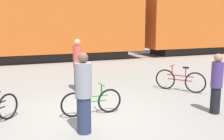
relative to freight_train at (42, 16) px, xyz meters
name	(u,v)px	position (x,y,z in m)	size (l,w,h in m)	color
ground_plane	(91,116)	(0.00, -10.47, -2.77)	(80.00, 80.00, 0.00)	gray
freight_train	(42,16)	(0.00, 0.00, 0.00)	(39.20, 2.93, 5.27)	black
rail_near	(46,62)	(0.00, -0.72, -2.76)	(51.20, 0.07, 0.01)	#4C4238
rail_far	(43,59)	(0.00, 0.72, -2.76)	(51.20, 0.07, 0.01)	#4C4238
bicycle_maroon	(180,80)	(3.63, -9.14, -2.38)	(1.16, 1.43, 0.90)	black
bicycle_green	(92,102)	(0.06, -10.37, -2.42)	(1.63, 0.46, 0.81)	black
person_in_purple	(216,83)	(3.16, -11.41, -1.95)	(0.30, 0.30, 1.60)	black
person_in_red	(78,65)	(0.30, -7.87, -1.84)	(0.32, 0.32, 1.82)	#283351
person_in_grey	(84,94)	(-0.41, -11.40, -1.88)	(0.36, 0.36, 1.78)	#283351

